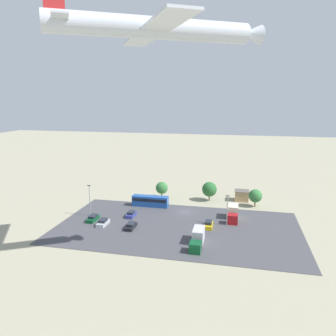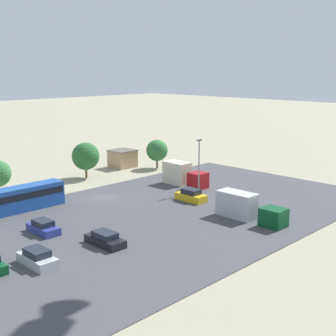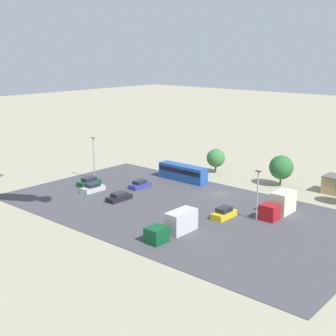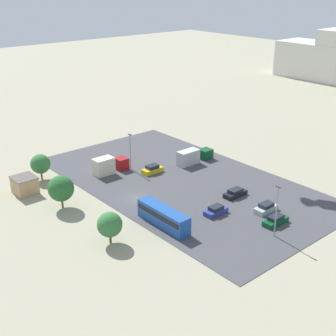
{
  "view_description": "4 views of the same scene",
  "coord_description": "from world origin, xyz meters",
  "px_view_note": "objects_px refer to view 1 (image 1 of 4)",
  "views": [
    {
      "loc": [
        -14.06,
        85.99,
        31.34
      ],
      "look_at": [
        -0.27,
        23.29,
        17.55
      ],
      "focal_mm": 35.0,
      "sensor_mm": 36.0,
      "label": 1
    },
    {
      "loc": [
        38.86,
        50.95,
        17.89
      ],
      "look_at": [
        -4.21,
        8.6,
        4.98
      ],
      "focal_mm": 50.0,
      "sensor_mm": 36.0,
      "label": 2
    },
    {
      "loc": [
        -45.63,
        66.87,
        25.14
      ],
      "look_at": [
        -0.32,
        14.66,
        7.72
      ],
      "focal_mm": 50.0,
      "sensor_mm": 36.0,
      "label": 3
    },
    {
      "loc": [
        62.0,
        -45.29,
        37.85
      ],
      "look_at": [
        -1.06,
        8.49,
        3.46
      ],
      "focal_mm": 50.0,
      "sensor_mm": 36.0,
      "label": 4
    }
  ],
  "objects_px": {
    "parked_truck_1": "(233,214)",
    "parked_car_1": "(131,226)",
    "airplane": "(159,28)",
    "parked_car_0": "(103,223)",
    "parked_car_4": "(93,218)",
    "bus": "(150,201)",
    "parked_car_2": "(131,214)",
    "parked_car_3": "(208,225)",
    "shed_building": "(242,196)",
    "parked_truck_0": "(198,238)"
  },
  "relations": [
    {
      "from": "parked_truck_0",
      "to": "parked_car_2",
      "type": "bearing_deg",
      "value": -33.92
    },
    {
      "from": "parked_truck_1",
      "to": "parked_car_1",
      "type": "bearing_deg",
      "value": 25.42
    },
    {
      "from": "parked_car_0",
      "to": "parked_car_4",
      "type": "xyz_separation_m",
      "value": [
        3.79,
        -2.29,
        -0.01
      ]
    },
    {
      "from": "parked_car_1",
      "to": "parked_car_0",
      "type": "bearing_deg",
      "value": -3.7
    },
    {
      "from": "parked_car_0",
      "to": "airplane",
      "type": "xyz_separation_m",
      "value": [
        -19.95,
        20.76,
        40.89
      ]
    },
    {
      "from": "parked_car_4",
      "to": "parked_truck_1",
      "type": "distance_m",
      "value": 36.62
    },
    {
      "from": "parked_car_0",
      "to": "shed_building",
      "type": "bearing_deg",
      "value": 39.71
    },
    {
      "from": "parked_car_2",
      "to": "shed_building",
      "type": "bearing_deg",
      "value": -144.16
    },
    {
      "from": "parked_car_3",
      "to": "airplane",
      "type": "height_order",
      "value": "airplane"
    },
    {
      "from": "parked_car_1",
      "to": "parked_car_2",
      "type": "height_order",
      "value": "parked_car_2"
    },
    {
      "from": "shed_building",
      "to": "parked_car_4",
      "type": "height_order",
      "value": "shed_building"
    },
    {
      "from": "shed_building",
      "to": "parked_car_4",
      "type": "distance_m",
      "value": 45.86
    },
    {
      "from": "parked_car_2",
      "to": "parked_truck_1",
      "type": "height_order",
      "value": "parked_truck_1"
    },
    {
      "from": "parked_car_0",
      "to": "parked_truck_1",
      "type": "height_order",
      "value": "parked_truck_1"
    },
    {
      "from": "bus",
      "to": "parked_car_0",
      "type": "distance_m",
      "value": 18.31
    },
    {
      "from": "parked_car_2",
      "to": "parked_truck_1",
      "type": "bearing_deg",
      "value": -171.94
    },
    {
      "from": "parked_car_3",
      "to": "parked_car_4",
      "type": "height_order",
      "value": "parked_car_3"
    },
    {
      "from": "parked_car_0",
      "to": "airplane",
      "type": "relative_size",
      "value": 0.14
    },
    {
      "from": "airplane",
      "to": "shed_building",
      "type": "bearing_deg",
      "value": 134.02
    },
    {
      "from": "parked_car_3",
      "to": "parked_car_0",
      "type": "bearing_deg",
      "value": -170.81
    },
    {
      "from": "shed_building",
      "to": "parked_car_2",
      "type": "relative_size",
      "value": 1.02
    },
    {
      "from": "parked_car_4",
      "to": "parked_truck_1",
      "type": "bearing_deg",
      "value": 13.84
    },
    {
      "from": "shed_building",
      "to": "parked_truck_0",
      "type": "height_order",
      "value": "shed_building"
    },
    {
      "from": "bus",
      "to": "airplane",
      "type": "height_order",
      "value": "airplane"
    },
    {
      "from": "parked_car_0",
      "to": "parked_car_1",
      "type": "xyz_separation_m",
      "value": [
        -7.49,
        0.48,
        -0.06
      ]
    },
    {
      "from": "shed_building",
      "to": "parked_car_2",
      "type": "height_order",
      "value": "shed_building"
    },
    {
      "from": "parked_truck_0",
      "to": "parked_truck_1",
      "type": "xyz_separation_m",
      "value": [
        -7.13,
        -17.03,
        0.17
      ]
    },
    {
      "from": "parked_car_0",
      "to": "parked_car_4",
      "type": "distance_m",
      "value": 4.43
    },
    {
      "from": "parked_car_0",
      "to": "parked_car_1",
      "type": "height_order",
      "value": "parked_car_0"
    },
    {
      "from": "parked_car_2",
      "to": "airplane",
      "type": "bearing_deg",
      "value": 118.18
    },
    {
      "from": "bus",
      "to": "parked_car_4",
      "type": "height_order",
      "value": "bus"
    },
    {
      "from": "bus",
      "to": "airplane",
      "type": "xyz_separation_m",
      "value": [
        -12.22,
        37.32,
        39.85
      ]
    },
    {
      "from": "parked_truck_0",
      "to": "airplane",
      "type": "bearing_deg",
      "value": 72.46
    },
    {
      "from": "parked_truck_0",
      "to": "parked_car_4",
      "type": "bearing_deg",
      "value": -16.24
    },
    {
      "from": "parked_truck_1",
      "to": "shed_building",
      "type": "bearing_deg",
      "value": -97.47
    },
    {
      "from": "parked_car_2",
      "to": "bus",
      "type": "bearing_deg",
      "value": -106.66
    },
    {
      "from": "bus",
      "to": "parked_car_3",
      "type": "relative_size",
      "value": 2.41
    },
    {
      "from": "parked_car_1",
      "to": "parked_car_3",
      "type": "relative_size",
      "value": 1.07
    },
    {
      "from": "shed_building",
      "to": "parked_truck_1",
      "type": "relative_size",
      "value": 0.58
    },
    {
      "from": "parked_car_1",
      "to": "parked_truck_1",
      "type": "height_order",
      "value": "parked_truck_1"
    },
    {
      "from": "airplane",
      "to": "bus",
      "type": "bearing_deg",
      "value": 168.15
    },
    {
      "from": "parked_car_1",
      "to": "parked_car_4",
      "type": "relative_size",
      "value": 0.99
    },
    {
      "from": "parked_car_2",
      "to": "parked_car_3",
      "type": "xyz_separation_m",
      "value": [
        -21.07,
        3.04,
        0.07
      ]
    },
    {
      "from": "airplane",
      "to": "parked_car_2",
      "type": "bearing_deg",
      "value": 178.21
    },
    {
      "from": "shed_building",
      "to": "parked_car_4",
      "type": "xyz_separation_m",
      "value": [
        37.8,
        25.95,
        -0.91
      ]
    },
    {
      "from": "parked_truck_1",
      "to": "airplane",
      "type": "xyz_separation_m",
      "value": [
        11.8,
        31.81,
        39.95
      ]
    },
    {
      "from": "parked_car_2",
      "to": "parked_car_3",
      "type": "height_order",
      "value": "parked_car_3"
    },
    {
      "from": "airplane",
      "to": "parked_car_1",
      "type": "bearing_deg",
      "value": -178.41
    },
    {
      "from": "bus",
      "to": "parked_car_3",
      "type": "distance_m",
      "value": 22.08
    },
    {
      "from": "parked_car_0",
      "to": "parked_car_3",
      "type": "height_order",
      "value": "parked_car_3"
    }
  ]
}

